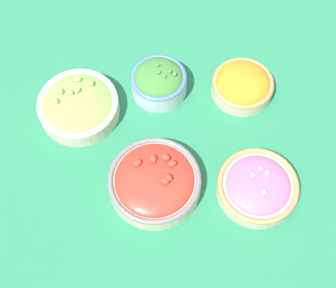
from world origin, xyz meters
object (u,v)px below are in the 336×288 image
bowl_lettuce (78,105)px  bowl_broccoli (160,81)px  bowl_cherry_tomatoes (155,181)px  bowl_carrots (243,85)px  bowl_red_onion (258,186)px

bowl_lettuce → bowl_broccoli: size_ratio=1.41×
bowl_cherry_tomatoes → bowl_broccoli: size_ratio=1.51×
bowl_cherry_tomatoes → bowl_carrots: size_ratio=1.36×
bowl_carrots → bowl_broccoli: 0.19m
bowl_cherry_tomatoes → bowl_lettuce: bowl_lettuce is taller
bowl_carrots → bowl_broccoli: size_ratio=1.11×
bowl_broccoli → bowl_red_onion: bowl_broccoli is taller
bowl_broccoli → bowl_cherry_tomatoes: bearing=80.3°
bowl_lettuce → bowl_broccoli: bearing=-169.0°
bowl_carrots → bowl_cherry_tomatoes: bearing=42.7°
bowl_broccoli → bowl_red_onion: (-0.17, 0.28, -0.01)m
bowl_cherry_tomatoes → bowl_broccoli: bearing=-99.7°
bowl_cherry_tomatoes → bowl_lettuce: 0.25m
bowl_carrots → bowl_red_onion: bearing=85.4°
bowl_cherry_tomatoes → bowl_carrots: 0.31m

